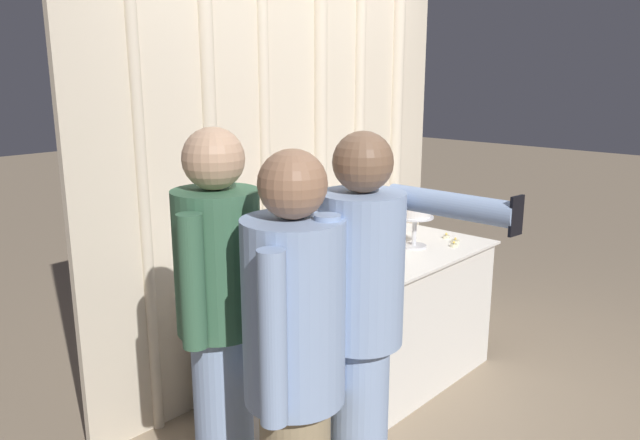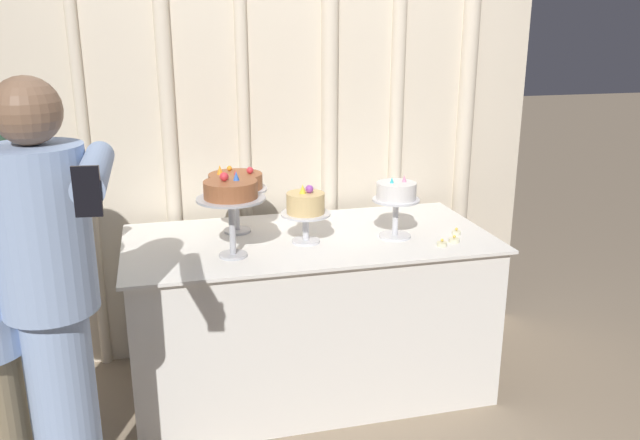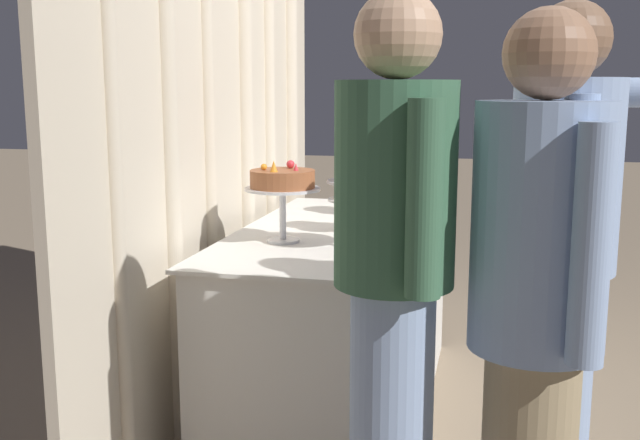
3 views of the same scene
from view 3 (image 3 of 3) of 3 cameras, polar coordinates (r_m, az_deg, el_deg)
name	(u,v)px [view 3 (image 3 of 3)]	position (r m, az deg, el deg)	size (l,w,h in m)	color
ground_plane	(361,404)	(3.49, 3.13, -13.76)	(24.00, 24.00, 0.00)	gray
draped_curtain	(227,71)	(3.39, -7.11, 11.19)	(2.78, 0.17, 2.73)	beige
cake_table	(340,317)	(3.36, 1.50, -7.38)	(1.73, 0.85, 0.80)	white
cake_display_leftmost	(366,177)	(2.82, 3.53, 3.31)	(0.30, 0.30, 0.38)	#B2B2B7
cake_display_midleft	(282,183)	(2.96, -2.87, 2.82)	(0.30, 0.30, 0.33)	silver
cake_display_midright	(355,192)	(3.19, 2.65, 2.13)	(0.23, 0.23, 0.28)	silver
cake_display_rightmost	(377,174)	(3.60, 4.39, 3.51)	(0.22, 0.22, 0.30)	silver
tealight_far_left	(417,209)	(3.77, 7.37, 0.83)	(0.05, 0.05, 0.04)	beige
tealight_near_left	(412,207)	(3.85, 6.98, 1.02)	(0.05, 0.05, 0.04)	beige
tealight_near_right	(394,204)	(3.92, 5.63, 1.22)	(0.04, 0.04, 0.04)	beige
guest_man_dark_suit	(393,285)	(1.92, 5.61, -4.97)	(0.43, 0.41, 1.64)	#93ADD6
guest_man_pink_jacket	(536,308)	(1.94, 16.10, -6.42)	(0.45, 0.45, 1.59)	#9E8966
guest_girl_blue_dress	(563,267)	(2.18, 17.98, -3.42)	(0.46, 0.61, 1.63)	#93ADD6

